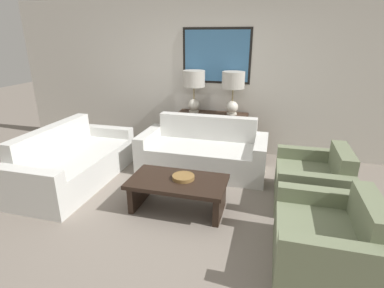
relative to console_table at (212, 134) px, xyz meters
The scene contains 11 objects.
ground_plane 2.12m from the console_table, 90.00° to the right, with size 20.00×20.00×0.00m, color slate.
back_wall 0.99m from the console_table, 90.00° to the left, with size 7.78×0.12×2.65m.
console_table is the anchor object (origin of this frame).
table_lamp_left 0.93m from the console_table, behind, with size 0.38×0.38×0.72m.
table_lamp_right 0.93m from the console_table, ahead, with size 0.38×0.38×0.72m.
couch_by_back_wall 0.71m from the console_table, 90.00° to the right, with size 1.95×0.89×0.81m.
couch_by_side 2.35m from the console_table, 137.00° to the right, with size 0.89×1.95×0.81m.
coffee_table 1.94m from the console_table, 90.72° to the right, with size 1.16×0.64×0.40m.
decorative_bowl 1.90m from the console_table, 88.97° to the right, with size 0.27×0.27×0.04m.
armchair_near_back_wall 2.07m from the console_table, 40.68° to the right, with size 0.83×1.00×0.75m.
armchair_near_camera 2.99m from the console_table, 58.31° to the right, with size 0.83×1.00×0.75m.
Camera 1 is at (0.98, -2.91, 2.01)m, focal length 28.00 mm.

